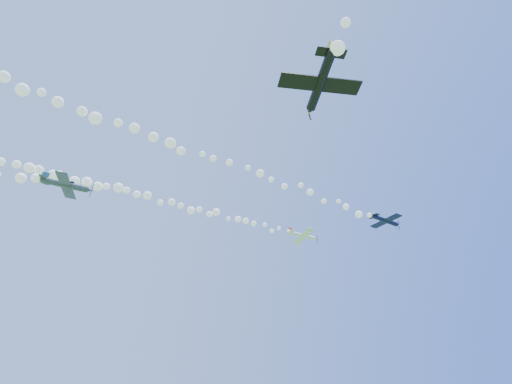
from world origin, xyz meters
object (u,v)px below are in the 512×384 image
object	(u,v)px
plane_navy	(386,221)
plane_white	(303,236)
plane_black	(320,83)
plane_grey	(66,185)

from	to	relation	value
plane_navy	plane_white	bearing A→B (deg)	103.55
plane_white	plane_black	world-z (taller)	plane_white
plane_white	plane_grey	xyz separation A→B (m)	(-42.62, -14.43, -12.94)
plane_white	plane_navy	world-z (taller)	plane_white
plane_white	plane_navy	distance (m)	19.64
plane_grey	plane_black	size ratio (longest dim) A/B	0.89
plane_white	plane_black	bearing A→B (deg)	-116.74
plane_navy	plane_grey	world-z (taller)	plane_navy
plane_white	plane_grey	size ratio (longest dim) A/B	0.98
plane_grey	plane_black	world-z (taller)	plane_grey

